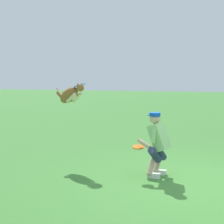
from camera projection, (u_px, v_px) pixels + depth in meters
The scene contains 5 objects.
ground_plane at pixel (187, 184), 6.61m from camera, with size 60.00×60.00×0.00m, color #3F7C33.
person at pixel (157, 142), 7.01m from camera, with size 0.68×0.65×1.29m.
dog at pixel (70, 95), 8.17m from camera, with size 0.91×0.61×0.58m.
frisbee_flying at pixel (80, 85), 8.00m from camera, with size 0.28×0.28×0.02m, color #2396ED.
frisbee_held at pixel (138, 147), 6.99m from camera, with size 0.23×0.23×0.02m, color #E55E0D.
Camera 1 is at (-0.13, 6.56, 2.12)m, focal length 56.40 mm.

